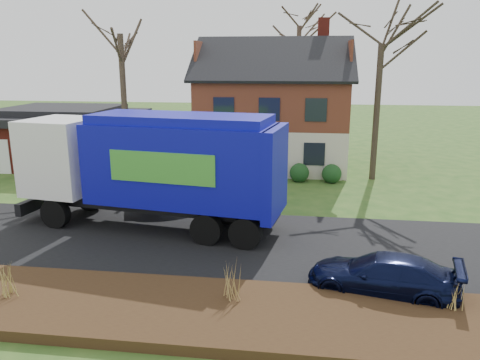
# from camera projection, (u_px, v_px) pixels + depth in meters

# --- Properties ---
(ground) EXTENTS (120.00, 120.00, 0.00)m
(ground) POSITION_uv_depth(u_px,v_px,m) (196.00, 241.00, 17.73)
(ground) COLOR #294F1A
(ground) RESTS_ON ground
(road) EXTENTS (80.00, 7.00, 0.02)m
(road) POSITION_uv_depth(u_px,v_px,m) (196.00, 241.00, 17.73)
(road) COLOR black
(road) RESTS_ON ground
(mulch_verge) EXTENTS (80.00, 3.50, 0.30)m
(mulch_verge) POSITION_uv_depth(u_px,v_px,m) (152.00, 309.00, 12.60)
(mulch_verge) COLOR black
(mulch_verge) RESTS_ON ground
(main_house) EXTENTS (12.95, 8.95, 9.26)m
(main_house) POSITION_uv_depth(u_px,v_px,m) (265.00, 103.00, 29.91)
(main_house) COLOR beige
(main_house) RESTS_ON ground
(ranch_house) EXTENTS (9.80, 8.20, 3.70)m
(ranch_house) POSITION_uv_depth(u_px,v_px,m) (63.00, 135.00, 31.31)
(ranch_house) COLOR maroon
(ranch_house) RESTS_ON ground
(garbage_truck) EXTENTS (11.17, 4.49, 4.66)m
(garbage_truck) POSITION_uv_depth(u_px,v_px,m) (155.00, 163.00, 18.61)
(garbage_truck) COLOR black
(garbage_truck) RESTS_ON ground
(silver_sedan) EXTENTS (4.78, 3.10, 1.49)m
(silver_sedan) POSITION_uv_depth(u_px,v_px,m) (185.00, 190.00, 22.02)
(silver_sedan) COLOR #B4B6BC
(silver_sedan) RESTS_ON ground
(navy_wagon) EXTENTS (4.55, 2.62, 1.24)m
(navy_wagon) POSITION_uv_depth(u_px,v_px,m) (383.00, 275.00, 13.50)
(navy_wagon) COLOR black
(navy_wagon) RESTS_ON ground
(tree_front_west) EXTENTS (3.80, 3.80, 11.30)m
(tree_front_west) POSITION_uv_depth(u_px,v_px,m) (119.00, 11.00, 25.78)
(tree_front_west) COLOR #403226
(tree_front_west) RESTS_ON ground
(tree_front_east) EXTENTS (3.89, 3.89, 10.80)m
(tree_front_east) POSITION_uv_depth(u_px,v_px,m) (383.00, 20.00, 24.95)
(tree_front_east) COLOR #392D22
(tree_front_east) RESTS_ON ground
(tree_back) EXTENTS (3.94, 3.94, 12.48)m
(tree_back) POSITION_uv_depth(u_px,v_px,m) (300.00, 8.00, 34.42)
(tree_back) COLOR #453429
(tree_back) RESTS_ON ground
(grass_clump_west) EXTENTS (0.38, 0.31, 1.01)m
(grass_clump_west) POSITION_uv_depth(u_px,v_px,m) (8.00, 278.00, 12.91)
(grass_clump_west) COLOR #A18E47
(grass_clump_west) RESTS_ON mulch_verge
(grass_clump_mid) EXTENTS (0.39, 0.32, 1.09)m
(grass_clump_mid) POSITION_uv_depth(u_px,v_px,m) (230.00, 280.00, 12.72)
(grass_clump_mid) COLOR olive
(grass_clump_mid) RESTS_ON mulch_verge
(grass_clump_east) EXTENTS (0.32, 0.26, 0.80)m
(grass_clump_east) POSITION_uv_depth(u_px,v_px,m) (455.00, 295.00, 12.19)
(grass_clump_east) COLOR tan
(grass_clump_east) RESTS_ON mulch_verge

